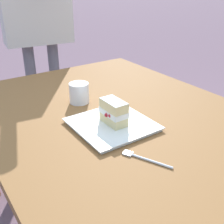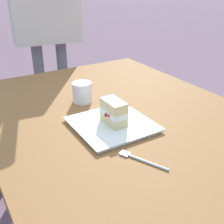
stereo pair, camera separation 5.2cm
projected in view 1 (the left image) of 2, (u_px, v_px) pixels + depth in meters
patio_table at (130, 139)px, 1.16m from camera, size 1.59×1.05×0.70m
dessert_plate at (112, 125)px, 1.09m from camera, size 0.29×0.29×0.02m
cake_slice at (114, 112)px, 1.07m from camera, size 0.11×0.07×0.09m
dessert_fork at (144, 159)px, 0.90m from camera, size 0.16×0.09×0.01m
coffee_cup at (79, 93)px, 1.28m from camera, size 0.09×0.09×0.09m
diner_person at (35, 2)px, 1.80m from camera, size 0.59×0.46×1.61m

